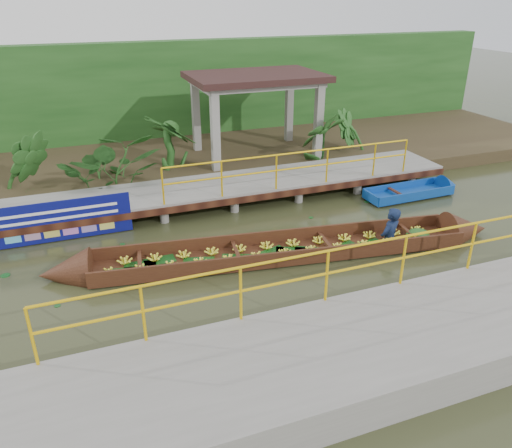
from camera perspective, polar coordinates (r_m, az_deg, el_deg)
name	(u,v)px	position (r m, az deg, el deg)	size (l,w,h in m)	color
ground	(231,261)	(11.60, -2.90, -4.27)	(80.00, 80.00, 0.00)	#2A2E17
land_strip	(165,159)	(18.25, -10.31, 7.29)	(30.00, 8.00, 0.45)	#36291B
far_dock	(194,191)	(14.40, -7.12, 3.71)	(16.00, 2.06, 1.66)	slate
near_dock	(368,352)	(8.66, 12.64, -14.08)	(18.00, 2.40, 1.73)	slate
pavilion	(256,85)	(17.29, -0.04, 15.56)	(4.40, 3.00, 3.00)	slate
foliage_backdrop	(149,96)	(20.22, -12.15, 14.07)	(30.00, 0.80, 4.00)	#194315
vendor_boat	(295,246)	(11.81, 4.50, -2.50)	(10.86, 2.55, 2.20)	#34180E
moored_blue_boat	(429,190)	(16.27, 19.15, 3.73)	(3.22, 0.93, 0.76)	#0D3B91
blue_banner	(62,220)	(13.18, -21.34, 0.38)	(3.36, 0.04, 1.05)	navy
tropical_plants	(167,148)	(15.83, -10.09, 8.51)	(14.31, 1.31, 1.64)	#194315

